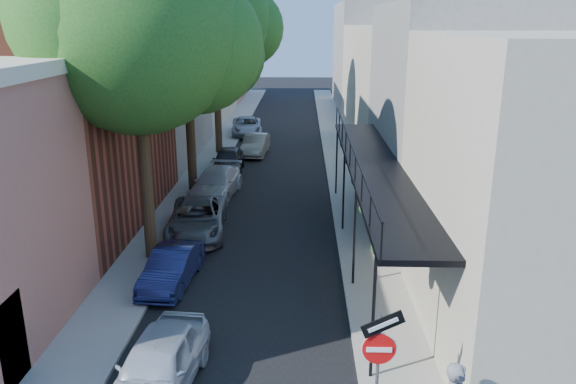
# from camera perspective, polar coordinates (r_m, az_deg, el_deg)

# --- Properties ---
(road_surface) EXTENTS (6.00, 64.00, 0.01)m
(road_surface) POSITION_cam_1_polar(r_m,az_deg,el_deg) (39.56, -0.89, 4.86)
(road_surface) COLOR black
(road_surface) RESTS_ON ground
(sidewalk_left) EXTENTS (2.00, 64.00, 0.12)m
(sidewalk_left) POSITION_cam_1_polar(r_m,az_deg,el_deg) (39.92, -6.66, 4.93)
(sidewalk_left) COLOR gray
(sidewalk_left) RESTS_ON ground
(sidewalk_right) EXTENTS (2.00, 64.00, 0.12)m
(sidewalk_right) POSITION_cam_1_polar(r_m,az_deg,el_deg) (39.59, 4.93, 4.89)
(sidewalk_right) COLOR gray
(sidewalk_right) RESTS_ON ground
(buildings_left) EXTENTS (10.10, 59.10, 12.00)m
(buildings_left) POSITION_cam_1_polar(r_m,az_deg,el_deg) (39.13, -15.03, 11.47)
(buildings_left) COLOR #AF6859
(buildings_left) RESTS_ON ground
(buildings_right) EXTENTS (9.80, 55.00, 10.00)m
(buildings_right) POSITION_cam_1_polar(r_m,az_deg,el_deg) (39.04, 12.60, 10.87)
(buildings_right) COLOR #BDB59C
(buildings_right) RESTS_ON ground
(sign_post) EXTENTS (0.89, 0.17, 2.99)m
(sign_post) POSITION_cam_1_polar(r_m,az_deg,el_deg) (11.57, 9.23, -15.91)
(sign_post) COLOR #595B60
(sign_post) RESTS_ON ground
(oak_near) EXTENTS (7.48, 6.80, 11.42)m
(oak_near) POSITION_cam_1_polar(r_m,az_deg,el_deg) (19.57, -13.78, 15.31)
(oak_near) COLOR #342414
(oak_near) RESTS_ON ground
(oak_mid) EXTENTS (6.60, 6.00, 10.20)m
(oak_mid) POSITION_cam_1_polar(r_m,az_deg,el_deg) (27.38, -9.40, 14.16)
(oak_mid) COLOR #342414
(oak_mid) RESTS_ON ground
(oak_far) EXTENTS (7.70, 7.00, 11.90)m
(oak_far) POSITION_cam_1_polar(r_m,az_deg,el_deg) (36.27, -6.67, 16.79)
(oak_far) COLOR #342414
(oak_far) RESTS_ON ground
(parked_car_a) EXTENTS (2.05, 4.20, 1.38)m
(parked_car_a) POSITION_cam_1_polar(r_m,az_deg,el_deg) (13.85, -13.03, -16.74)
(parked_car_a) COLOR #B1B9C4
(parked_car_a) RESTS_ON ground
(parked_car_b) EXTENTS (1.59, 3.76, 1.21)m
(parked_car_b) POSITION_cam_1_polar(r_m,az_deg,el_deg) (18.81, -11.72, -7.51)
(parked_car_b) COLOR #161A45
(parked_car_b) RESTS_ON ground
(parked_car_c) EXTENTS (2.64, 5.01, 1.34)m
(parked_car_c) POSITION_cam_1_polar(r_m,az_deg,el_deg) (22.91, -9.22, -2.68)
(parked_car_c) COLOR #56585E
(parked_car_c) RESTS_ON ground
(parked_car_d) EXTENTS (2.43, 4.92, 1.38)m
(parked_car_d) POSITION_cam_1_polar(r_m,az_deg,el_deg) (27.68, -7.34, 0.88)
(parked_car_d) COLOR #B9B9BD
(parked_car_d) RESTS_ON ground
(parked_car_e) EXTENTS (1.79, 4.18, 1.41)m
(parked_car_e) POSITION_cam_1_polar(r_m,az_deg,el_deg) (32.21, -6.09, 3.23)
(parked_car_e) COLOR black
(parked_car_e) RESTS_ON ground
(parked_car_f) EXTENTS (1.70, 4.13, 1.33)m
(parked_car_f) POSITION_cam_1_polar(r_m,az_deg,el_deg) (36.34, -3.32, 4.81)
(parked_car_f) COLOR gray
(parked_car_f) RESTS_ON ground
(parked_car_g) EXTENTS (2.68, 5.03, 1.34)m
(parked_car_g) POSITION_cam_1_polar(r_m,az_deg,el_deg) (42.94, -4.20, 6.68)
(parked_car_g) COLOR gray
(parked_car_g) RESTS_ON ground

